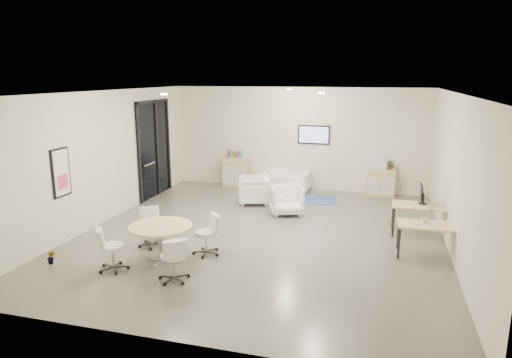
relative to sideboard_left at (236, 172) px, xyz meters
The scene contains 21 objects.
room_shell 4.82m from the sideboard_left, 65.16° to the right, with size 9.60×10.60×4.80m.
glass_door 2.84m from the sideboard_left, 138.64° to the right, with size 0.09×1.90×2.85m.
artwork 6.28m from the sideboard_left, 108.89° to the right, with size 0.05×0.54×1.04m.
wall_tv 2.79m from the sideboard_left, ahead, with size 0.98×0.06×0.58m.
ceiling_spots 4.71m from the sideboard_left, 62.66° to the right, with size 3.14×4.14×0.03m.
sideboard_left is the anchor object (origin of this frame).
sideboard_right 4.56m from the sideboard_left, ahead, with size 0.83×0.40×0.83m.
books 0.59m from the sideboard_left, behind, with size 0.49×0.14×0.22m.
printer 4.47m from the sideboard_left, ahead, with size 0.51×0.44×0.34m.
loveseat 1.70m from the sideboard_left, ahead, with size 1.51×0.83×0.55m.
blue_rug 2.82m from the sideboard_left, 21.61° to the right, with size 1.52×1.01×0.01m, color #2D438B.
armchair_left 2.14m from the sideboard_left, 59.03° to the right, with size 0.83×0.78×0.85m, color silver.
armchair_right 3.39m from the sideboard_left, 49.42° to the right, with size 0.80×0.75×0.83m, color silver.
desk_rear 6.43m from the sideboard_left, 31.39° to the right, with size 1.36×0.71×0.70m.
desk_front 7.23m from the sideboard_left, 39.89° to the right, with size 1.31×0.68×0.67m.
monitor 6.34m from the sideboard_left, 30.43° to the right, with size 0.20×0.50×0.44m.
round_table 6.32m from the sideboard_left, 85.50° to the right, with size 1.22×1.22×0.74m.
meeting_chairs 6.32m from the sideboard_left, 85.50° to the right, with size 2.21×2.21×0.82m.
plant_cabinet 4.85m from the sideboard_left, ahead, with size 0.27×0.30×0.23m, color #3F7F3F.
plant_floor 7.14m from the sideboard_left, 102.25° to the right, with size 0.15×0.28×0.12m, color #3F7F3F.
cup 7.07m from the sideboard_left, 39.77° to the right, with size 0.13×0.10×0.13m, color white.
Camera 1 is at (2.51, -9.58, 3.57)m, focal length 32.00 mm.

